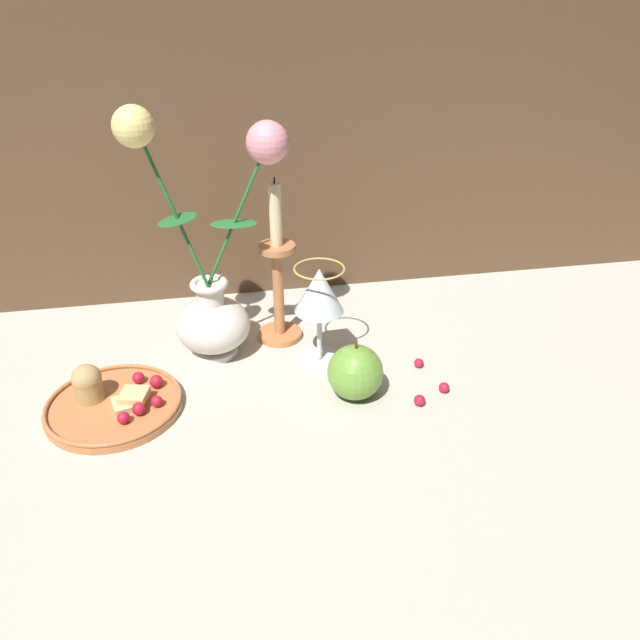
# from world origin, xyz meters

# --- Properties ---
(ground_plane) EXTENTS (2.40, 2.40, 0.00)m
(ground_plane) POSITION_xyz_m (0.00, 0.00, 0.00)
(ground_plane) COLOR #B7B2A3
(ground_plane) RESTS_ON ground
(vase) EXTENTS (0.24, 0.12, 0.40)m
(vase) POSITION_xyz_m (-0.08, 0.07, 0.13)
(vase) COLOR silver
(vase) RESTS_ON ground_plane
(plate_with_pastries) EXTENTS (0.19, 0.19, 0.07)m
(plate_with_pastries) POSITION_xyz_m (-0.24, -0.05, 0.01)
(plate_with_pastries) COLOR #B77042
(plate_with_pastries) RESTS_ON ground_plane
(wine_glass) EXTENTS (0.08, 0.08, 0.16)m
(wine_glass) POSITION_xyz_m (0.08, 0.02, 0.12)
(wine_glass) COLOR silver
(wine_glass) RESTS_ON ground_plane
(candlestick) EXTENTS (0.07, 0.07, 0.28)m
(candlestick) POSITION_xyz_m (0.02, 0.10, 0.10)
(candlestick) COLOR #B77042
(candlestick) RESTS_ON ground_plane
(apple_beside_vase) EXTENTS (0.08, 0.08, 0.09)m
(apple_beside_vase) POSITION_xyz_m (0.11, -0.08, 0.04)
(apple_beside_vase) COLOR #669938
(apple_beside_vase) RESTS_ON ground_plane
(berry_near_plate) EXTENTS (0.02, 0.02, 0.02)m
(berry_near_plate) POSITION_xyz_m (0.24, -0.10, 0.01)
(berry_near_plate) COLOR #AD192D
(berry_near_plate) RESTS_ON ground_plane
(berry_front_center) EXTENTS (0.02, 0.02, 0.02)m
(berry_front_center) POSITION_xyz_m (0.23, -0.03, 0.01)
(berry_front_center) COLOR #AD192D
(berry_front_center) RESTS_ON ground_plane
(berry_by_glass_stem) EXTENTS (0.02, 0.02, 0.02)m
(berry_by_glass_stem) POSITION_xyz_m (0.20, -0.12, 0.01)
(berry_by_glass_stem) COLOR #AD192D
(berry_by_glass_stem) RESTS_ON ground_plane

